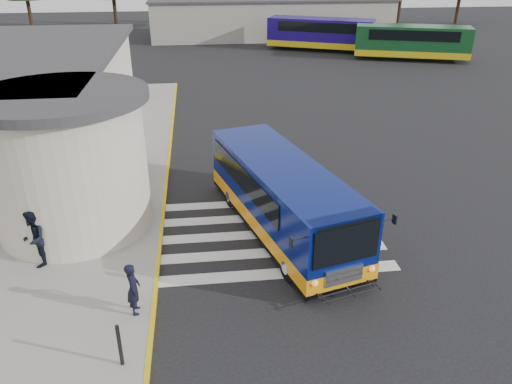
{
  "coord_description": "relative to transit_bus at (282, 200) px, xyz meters",
  "views": [
    {
      "loc": [
        -2.53,
        -15.75,
        9.05
      ],
      "look_at": [
        -0.71,
        -0.5,
        1.52
      ],
      "focal_mm": 35.0,
      "sensor_mm": 36.0,
      "label": 1
    }
  ],
  "objects": [
    {
      "name": "depot_building",
      "position": [
        5.81,
        42.59,
        0.89
      ],
      "size": [
        26.4,
        8.4,
        4.2
      ],
      "color": "gray",
      "rests_on": "ground"
    },
    {
      "name": "bollard",
      "position": [
        -4.83,
        -5.99,
        -0.49
      ],
      "size": [
        0.09,
        0.09,
        1.16
      ],
      "primitive_type": "cylinder",
      "color": "black",
      "rests_on": "sidewalk"
    },
    {
      "name": "pedestrian_a",
      "position": [
        -4.69,
        -4.08,
        -0.31
      ],
      "size": [
        0.41,
        0.59,
        1.52
      ],
      "primitive_type": "imported",
      "rotation": [
        0.0,
        0.0,
        1.66
      ],
      "color": "black",
      "rests_on": "sidewalk"
    },
    {
      "name": "far_bus_b",
      "position": [
        16.43,
        28.52,
        0.43
      ],
      "size": [
        10.19,
        5.77,
        2.54
      ],
      "rotation": [
        0.0,
        0.0,
        1.24
      ],
      "color": "#12441F",
      "rests_on": "ground"
    },
    {
      "name": "transit_bus",
      "position": [
        0.0,
        0.0,
        0.0
      ],
      "size": [
        4.9,
        9.28,
        2.54
      ],
      "rotation": [
        0.0,
        0.0,
        0.27
      ],
      "color": "#08145E",
      "rests_on": "ground"
    },
    {
      "name": "crosswalk",
      "position": [
        -0.69,
        -0.21,
        -1.21
      ],
      "size": [
        8.0,
        5.35,
        0.01
      ],
      "color": "silver",
      "rests_on": "ground"
    },
    {
      "name": "station_building",
      "position": [
        -11.04,
        7.5,
        1.35
      ],
      "size": [
        12.7,
        18.7,
        4.8
      ],
      "color": "#BBB19E",
      "rests_on": "ground"
    },
    {
      "name": "pedestrian_b",
      "position": [
        -7.91,
        -1.41,
        -0.13
      ],
      "size": [
        0.83,
        1.0,
        1.88
      ],
      "primitive_type": "imported",
      "rotation": [
        0.0,
        0.0,
        -1.43
      ],
      "color": "black",
      "rests_on": "sidewalk"
    },
    {
      "name": "far_bus_a",
      "position": [
        9.44,
        33.98,
        0.47
      ],
      "size": [
        10.3,
        6.8,
        2.59
      ],
      "rotation": [
        0.0,
        0.0,
        1.13
      ],
      "color": "#180866",
      "rests_on": "ground"
    },
    {
      "name": "sidewalk",
      "position": [
        -9.19,
        4.59,
        -1.14
      ],
      "size": [
        10.0,
        34.0,
        0.15
      ],
      "primitive_type": "cube",
      "color": "gray",
      "rests_on": "ground"
    },
    {
      "name": "curb_strip",
      "position": [
        -4.24,
        4.59,
        -1.14
      ],
      "size": [
        0.12,
        34.0,
        0.16
      ],
      "primitive_type": "cube",
      "color": "gold",
      "rests_on": "ground"
    },
    {
      "name": "ground",
      "position": [
        -0.19,
        0.59,
        -1.22
      ],
      "size": [
        140.0,
        140.0,
        0.0
      ],
      "primitive_type": "plane",
      "color": "black",
      "rests_on": "ground"
    }
  ]
}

